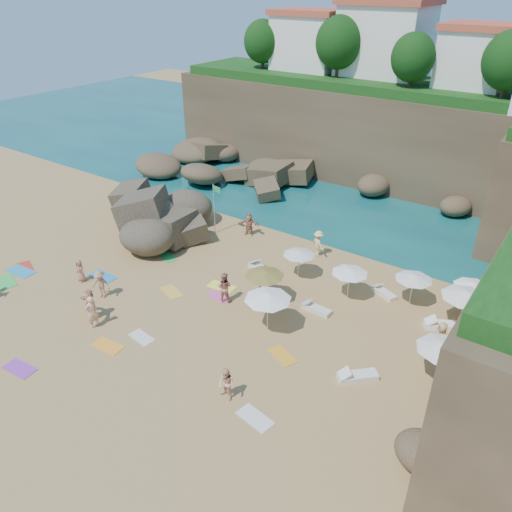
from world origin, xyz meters
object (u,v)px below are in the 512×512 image
Objects in this scene: rock_outcrop at (154,231)px; parasol_1 at (414,277)px; person_stand_2 at (318,244)px; parasol_2 at (350,271)px; lounger_0 at (316,309)px; person_stand_3 at (260,298)px; parasol_0 at (299,253)px; person_stand_6 at (92,312)px; person_stand_5 at (249,224)px; flag_pole at (215,203)px; person_stand_4 at (441,338)px; person_stand_1 at (224,287)px.

rock_outcrop is 19.10m from parasol_1.
parasol_2 is at bearing 167.24° from person_stand_2.
lounger_0 is 1.14× the size of person_stand_3.
parasol_0 is 12.53m from person_stand_6.
person_stand_5 reaches higher than lounger_0.
flag_pole is 1.78× the size of parasol_2.
parasol_0 is 4.36m from person_stand_3.
parasol_0 reaches higher than person_stand_4.
person_stand_1 is at bearing -110.10° from person_stand_4.
parasol_0 is 1.07× the size of person_stand_1.
person_stand_2 reaches higher than rock_outcrop.
parasol_0 is 9.80m from person_stand_4.
parasol_0 is 4.13m from lounger_0.
person_stand_5 is at bearing 30.24° from person_stand_2.
flag_pole is at bearing 160.03° from lounger_0.
parasol_0 reaches higher than person_stand_3.
person_stand_6 reaches higher than person_stand_5.
person_stand_1 reaches higher than rock_outcrop.
person_stand_2 is at bearing 9.55° from flag_pole.
parasol_2 is 1.23× the size of lounger_0.
flag_pole is at bearing 167.32° from parasol_0.
person_stand_3 is (-3.56, -3.89, -1.09)m from parasol_2.
person_stand_4 is at bearing -51.04° from parasol_1.
person_stand_3 is (0.35, -7.38, -0.16)m from person_stand_2.
person_stand_3 is at bearing -36.71° from flag_pole.
person_stand_3 is (-6.80, -5.39, -1.08)m from parasol_1.
rock_outcrop is 4.33× the size of person_stand_6.
parasol_2 reaches higher than person_stand_1.
flag_pole reaches higher than parasol_2.
person_stand_4 is (9.48, 2.07, 0.13)m from person_stand_3.
person_stand_3 is (8.13, -6.07, -1.66)m from flag_pole.
parasol_0 is 1.04× the size of person_stand_6.
person_stand_3 is at bearing -110.24° from person_stand_4.
parasol_1 is at bearing -173.61° from person_stand_4.
parasol_1 reaches higher than rock_outcrop.
person_stand_4 is at bearing -12.78° from flag_pole.
rock_outcrop is 12.39m from person_stand_2.
person_stand_4 is (9.83, -5.30, -0.03)m from person_stand_2.
parasol_2 is (-3.23, -1.50, 0.01)m from parasol_1.
flag_pole reaches higher than person_stand_5.
parasol_1 reaches higher than parasol_0.
parasol_1 is at bearing -34.19° from person_stand_3.
parasol_0 is 0.94× the size of parasol_1.
person_stand_4 is at bearing -60.26° from person_stand_3.
parasol_0 is at bearing 17.93° from person_stand_3.
parasol_0 is at bearing -12.68° from flag_pole.
flag_pole is 10.28m from person_stand_3.
rock_outcrop is 4.18× the size of parasol_0.
person_stand_4 is (21.62, -1.59, 0.89)m from rock_outcrop.
lounger_0 is at bearing 147.27° from person_stand_2.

